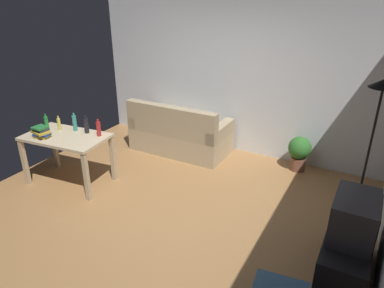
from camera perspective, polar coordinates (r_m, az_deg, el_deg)
The scene contains 14 objects.
ground_plane at distance 4.91m, azimuth -3.89°, elevation -10.00°, with size 5.20×4.40×0.02m, color #9E7042.
wall_rear at distance 6.19m, azimuth 6.90°, elevation 10.97°, with size 5.20×0.10×2.70m, color silver.
couch at distance 6.31m, azimuth -2.08°, elevation 1.41°, with size 1.70×0.84×0.92m.
tv_stand at distance 4.09m, azimuth 23.46°, elevation -16.04°, with size 0.44×1.10×0.48m.
tv at distance 3.82m, azimuth 24.65°, elevation -10.70°, with size 0.41×0.60×0.44m.
torchiere_lamp at distance 4.57m, azimuth 27.62°, elevation 4.40°, with size 0.32×0.32×1.81m.
desk at distance 5.48m, azimuth -19.51°, elevation 0.21°, with size 1.26×0.82×0.76m.
potted_plant at distance 5.90m, azimuth 16.85°, elevation -1.10°, with size 0.36×0.36×0.57m.
bottle_green at distance 5.79m, azimuth -22.36°, elevation 3.26°, with size 0.06×0.06×0.23m.
bottle_squat at distance 5.65m, azimuth -20.57°, elevation 3.03°, with size 0.05×0.05×0.22m.
bottle_tall at distance 5.53m, azimuth -18.33°, elevation 3.23°, with size 0.06×0.06×0.28m.
bottle_dark at distance 5.40m, azimuth -16.62°, elevation 2.91°, with size 0.07×0.07×0.27m.
bottle_red at distance 5.24m, azimuth -14.77°, elevation 2.39°, with size 0.06×0.06×0.25m.
book_stack at distance 5.46m, azimuth -23.04°, elevation 1.78°, with size 0.29×0.22×0.17m.
Camera 1 is at (2.24, -3.40, 2.74)m, focal length 33.21 mm.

